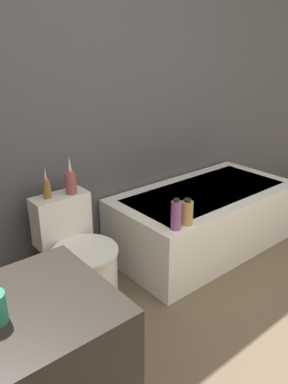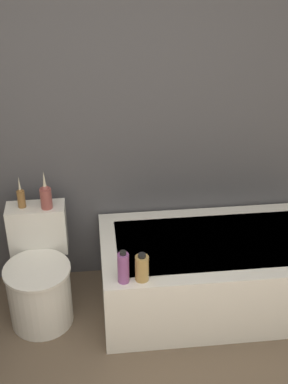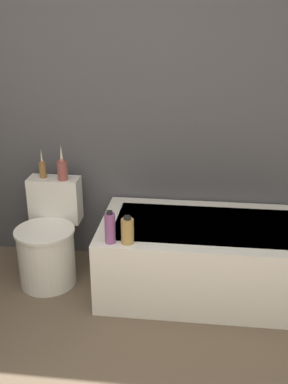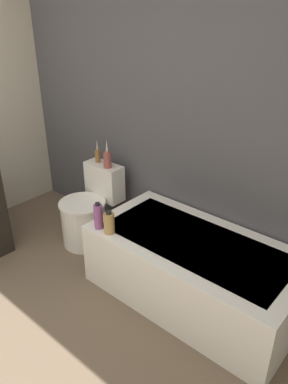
{
  "view_description": "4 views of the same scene",
  "coord_description": "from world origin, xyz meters",
  "views": [
    {
      "loc": [
        -1.44,
        -0.13,
        1.64
      ],
      "look_at": [
        -0.01,
        1.6,
        0.74
      ],
      "focal_mm": 35.0,
      "sensor_mm": 36.0,
      "label": 1
    },
    {
      "loc": [
        -0.05,
        -0.99,
        2.54
      ],
      "look_at": [
        0.24,
        1.63,
        0.97
      ],
      "focal_mm": 50.0,
      "sensor_mm": 36.0,
      "label": 2
    },
    {
      "loc": [
        0.59,
        -1.03,
        1.85
      ],
      "look_at": [
        0.29,
        1.51,
        0.81
      ],
      "focal_mm": 42.0,
      "sensor_mm": 36.0,
      "label": 3
    },
    {
      "loc": [
        1.93,
        -0.19,
        2.04
      ],
      "look_at": [
        0.3,
        1.69,
        0.77
      ],
      "focal_mm": 35.0,
      "sensor_mm": 36.0,
      "label": 4
    }
  ],
  "objects": [
    {
      "name": "wall_back_tiled",
      "position": [
        0.0,
        2.18,
        1.3
      ],
      "size": [
        6.4,
        0.06,
        2.6
      ],
      "color": "#4C4C51",
      "rests_on": "ground_plane"
    },
    {
      "name": "bathtub",
      "position": [
        0.75,
        1.73,
        0.26
      ],
      "size": [
        1.55,
        0.8,
        0.51
      ],
      "color": "white",
      "rests_on": "ground"
    },
    {
      "name": "toilet",
      "position": [
        -0.43,
        1.74,
        0.29
      ],
      "size": [
        0.42,
        0.58,
        0.71
      ],
      "color": "white",
      "rests_on": "ground"
    },
    {
      "name": "vase_gold",
      "position": [
        -0.51,
        1.97,
        0.78
      ],
      "size": [
        0.05,
        0.05,
        0.22
      ],
      "color": "olive",
      "rests_on": "toilet"
    },
    {
      "name": "vase_silver",
      "position": [
        -0.35,
        1.94,
        0.8
      ],
      "size": [
        0.07,
        0.07,
        0.26
      ],
      "color": "#994C47",
      "rests_on": "toilet"
    },
    {
      "name": "shampoo_bottle_tall",
      "position": [
        0.09,
        1.4,
        0.61
      ],
      "size": [
        0.07,
        0.07,
        0.21
      ],
      "color": "#8C4C8C",
      "rests_on": "bathtub"
    },
    {
      "name": "shampoo_bottle_short",
      "position": [
        0.2,
        1.41,
        0.59
      ],
      "size": [
        0.08,
        0.08,
        0.18
      ],
      "color": "tan",
      "rests_on": "bathtub"
    }
  ]
}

